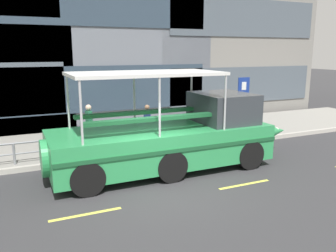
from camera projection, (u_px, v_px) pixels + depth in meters
name	position (u px, v px, depth m)	size (l,w,h in m)	color
ground_plane	(160.00, 186.00, 10.36)	(120.00, 120.00, 0.00)	#333335
sidewalk	(111.00, 140.00, 15.33)	(32.00, 4.80, 0.18)	gray
curb_edge	(128.00, 156.00, 13.12)	(32.00, 0.18, 0.18)	#B2ADA3
lane_centreline	(173.00, 198.00, 9.55)	(25.80, 0.12, 0.01)	#DBD64C
curb_guardrail	(135.00, 137.00, 13.45)	(12.25, 0.09, 0.77)	gray
parking_sign	(243.00, 96.00, 15.58)	(0.60, 0.12, 2.65)	#4C4F54
duck_tour_boat	(176.00, 137.00, 11.85)	(9.23, 2.69, 3.33)	#2D9351
pedestrian_near_bow	(213.00, 114.00, 16.08)	(0.38, 0.29, 1.51)	#47423D
pedestrian_mid_left	(147.00, 119.00, 14.90)	(0.25, 0.43, 1.55)	black
pedestrian_mid_right	(89.00, 121.00, 13.92)	(0.24, 0.49, 1.71)	black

